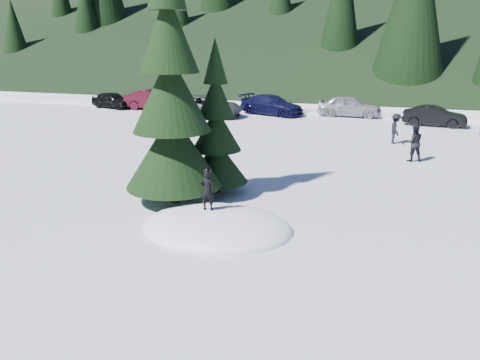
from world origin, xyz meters
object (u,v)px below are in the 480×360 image
(car_1, at_px, (155,100))
(car_4, at_px, (349,106))
(car_5, at_px, (435,116))
(child_skier, at_px, (208,190))
(car_2, at_px, (206,106))
(adult_2, at_px, (395,129))
(spruce_tall, at_px, (171,103))
(adult_0, at_px, (414,143))
(car_0, at_px, (113,100))
(spruce_short, at_px, (216,135))
(car_3, at_px, (272,105))

(car_1, distance_m, car_4, 14.88)
(car_5, bearing_deg, child_skier, 165.43)
(child_skier, xyz_separation_m, car_2, (-7.66, 18.88, -0.34))
(car_4, bearing_deg, adult_2, -158.32)
(adult_2, relative_size, car_4, 0.37)
(car_5, bearing_deg, car_4, 74.62)
(spruce_tall, relative_size, car_2, 1.60)
(spruce_tall, bearing_deg, adult_0, 46.61)
(child_skier, relative_size, adult_0, 0.72)
(adult_0, bearing_deg, spruce_tall, 30.54)
(car_2, xyz_separation_m, car_5, (15.21, 0.97, -0.11))
(adult_0, distance_m, car_0, 24.77)
(adult_2, distance_m, car_0, 22.68)
(child_skier, bearing_deg, car_1, -60.49)
(adult_0, distance_m, car_4, 12.74)
(adult_0, bearing_deg, car_5, -115.06)
(spruce_tall, height_order, car_2, spruce_tall)
(spruce_short, bearing_deg, car_0, 131.39)
(car_4, xyz_separation_m, car_5, (5.49, -2.18, -0.11))
(car_4, bearing_deg, car_5, -110.24)
(car_2, bearing_deg, adult_0, -117.69)
(child_skier, distance_m, car_0, 26.32)
(child_skier, height_order, car_5, child_skier)
(adult_0, height_order, adult_2, adult_0)
(car_3, distance_m, car_5, 11.05)
(car_3, bearing_deg, car_2, 137.26)
(spruce_tall, bearing_deg, car_4, 79.16)
(adult_2, relative_size, car_1, 0.34)
(child_skier, relative_size, car_5, 0.32)
(car_0, relative_size, car_3, 0.77)
(spruce_short, distance_m, child_skier, 3.30)
(car_0, height_order, car_1, car_1)
(child_skier, distance_m, car_4, 22.13)
(car_0, distance_m, car_5, 23.92)
(car_1, bearing_deg, adult_0, -126.23)
(car_3, relative_size, car_4, 1.12)
(car_1, bearing_deg, car_5, -98.82)
(adult_2, height_order, car_4, adult_2)
(spruce_tall, xyz_separation_m, car_4, (3.91, 20.41, -2.58))
(child_skier, distance_m, adult_0, 11.57)
(car_1, bearing_deg, car_2, -117.52)
(adult_0, distance_m, car_1, 21.75)
(child_skier, height_order, adult_2, child_skier)
(adult_2, height_order, car_5, adult_2)
(spruce_short, relative_size, car_0, 1.43)
(car_2, xyz_separation_m, car_3, (4.24, 2.30, -0.04))
(spruce_tall, relative_size, car_1, 1.84)
(spruce_short, distance_m, adult_0, 9.78)
(child_skier, bearing_deg, adult_0, -123.02)
(car_0, xyz_separation_m, car_5, (23.90, -0.77, -0.01))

